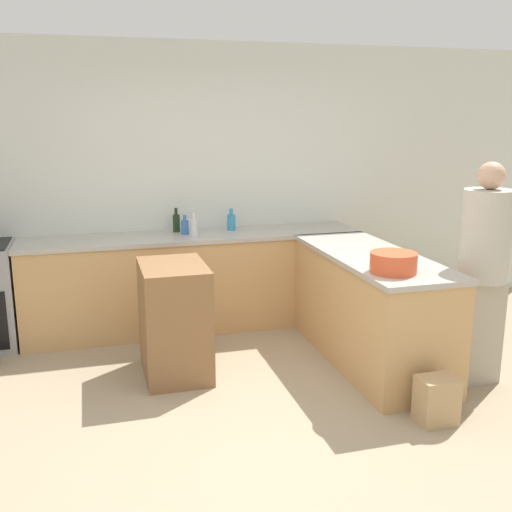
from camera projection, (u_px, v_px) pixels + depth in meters
name	position (u px, v px, depth m)	size (l,w,h in m)	color
ground_plane	(247.00, 422.00, 4.02)	(14.00, 14.00, 0.00)	tan
wall_back	(186.00, 185.00, 5.86)	(8.00, 0.06, 2.70)	silver
counter_back	(194.00, 281.00, 5.75)	(3.19, 0.64, 0.92)	tan
counter_peninsula	(370.00, 308.00, 4.95)	(0.69, 1.85, 0.92)	tan
island_table	(175.00, 320.00, 4.69)	(0.50, 0.71, 0.89)	brown
mixing_bowl	(393.00, 263.00, 4.25)	(0.33, 0.33, 0.15)	#DB512D
wine_bottle_dark	(176.00, 222.00, 5.74)	(0.07, 0.07, 0.23)	black
water_bottle_blue	(185.00, 227.00, 5.63)	(0.07, 0.07, 0.18)	#386BB7
vinegar_bottle_clear	(194.00, 227.00, 5.52)	(0.07, 0.07, 0.23)	silver
dish_soap_bottle	(231.00, 222.00, 5.84)	(0.08, 0.08, 0.21)	#338CBF
person_at_peninsula	(483.00, 267.00, 4.46)	(0.36, 0.36, 1.69)	#ADA38E
paper_bag	(436.00, 400.00, 3.99)	(0.26, 0.20, 0.32)	tan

